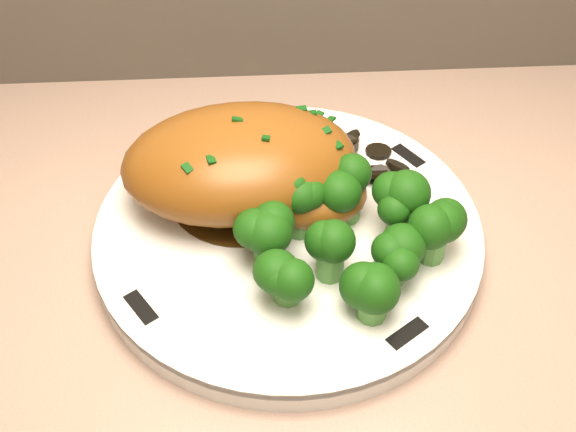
{
  "coord_description": "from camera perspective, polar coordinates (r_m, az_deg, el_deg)",
  "views": [
    {
      "loc": [
        -0.45,
        1.35,
        1.24
      ],
      "look_at": [
        -0.43,
        1.74,
        0.84
      ],
      "focal_mm": 45.0,
      "sensor_mm": 36.0,
      "label": 1
    }
  ],
  "objects": [
    {
      "name": "plate",
      "position": [
        0.57,
        -0.0,
        -1.41
      ],
      "size": [
        0.3,
        0.3,
        0.02
      ],
      "primitive_type": "cylinder",
      "rotation": [
        0.0,
        0.0,
        -0.0
      ],
      "color": "silver",
      "rests_on": "counter"
    },
    {
      "name": "rim_accent_0",
      "position": [
        0.63,
        9.47,
        4.7
      ],
      "size": [
        0.03,
        0.03,
        0.0
      ],
      "primitive_type": "cube",
      "rotation": [
        0.0,
        0.0,
        2.18
      ],
      "color": "black",
      "rests_on": "plate"
    },
    {
      "name": "rim_accent_1",
      "position": [
        0.65,
        -7.28,
        6.01
      ],
      "size": [
        0.03,
        0.03,
        0.0
      ],
      "primitive_type": "cube",
      "rotation": [
        0.0,
        0.0,
        3.75
      ],
      "color": "black",
      "rests_on": "plate"
    },
    {
      "name": "rim_accent_2",
      "position": [
        0.52,
        -11.55,
        -7.11
      ],
      "size": [
        0.03,
        0.03,
        0.0
      ],
      "primitive_type": "cube",
      "rotation": [
        0.0,
        0.0,
        5.32
      ],
      "color": "black",
      "rests_on": "plate"
    },
    {
      "name": "rim_accent_3",
      "position": [
        0.51,
        9.4,
        -9.17
      ],
      "size": [
        0.03,
        0.03,
        0.0
      ],
      "primitive_type": "cube",
      "rotation": [
        0.0,
        0.0,
        6.89
      ],
      "color": "black",
      "rests_on": "plate"
    },
    {
      "name": "gravy_pool",
      "position": [
        0.59,
        -3.69,
        1.68
      ],
      "size": [
        0.12,
        0.12,
        0.0
      ],
      "primitive_type": "cylinder",
      "color": "#352109",
      "rests_on": "plate"
    },
    {
      "name": "chicken_breast",
      "position": [
        0.56,
        -3.19,
        3.97
      ],
      "size": [
        0.2,
        0.14,
        0.07
      ],
      "rotation": [
        0.0,
        0.0,
        0.08
      ],
      "color": "brown",
      "rests_on": "plate"
    },
    {
      "name": "mushroom_pile",
      "position": [
        0.61,
        4.63,
        4.15
      ],
      "size": [
        0.09,
        0.07,
        0.03
      ],
      "color": "black",
      "rests_on": "plate"
    },
    {
      "name": "broccoli_florets",
      "position": [
        0.52,
        4.82,
        -1.71
      ],
      "size": [
        0.15,
        0.13,
        0.05
      ],
      "rotation": [
        0.0,
        0.0,
        -0.17
      ],
      "color": "#4E8F3C",
      "rests_on": "plate"
    }
  ]
}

